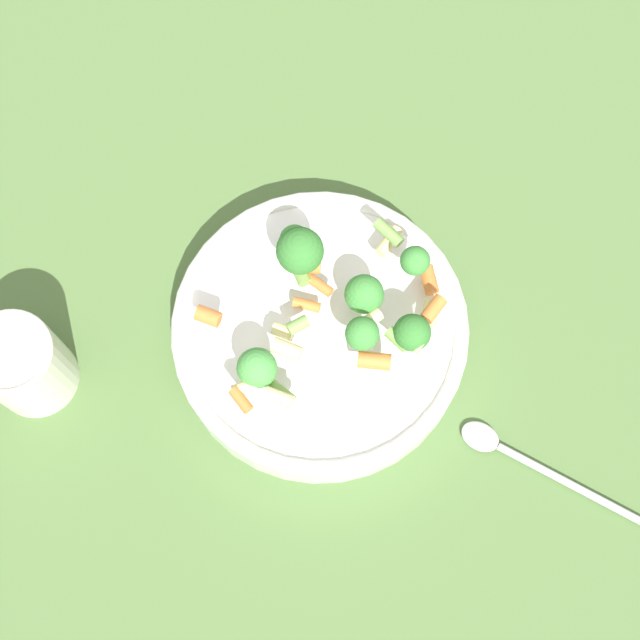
# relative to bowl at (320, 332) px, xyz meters

# --- Properties ---
(ground_plane) EXTENTS (3.00, 3.00, 0.00)m
(ground_plane) POSITION_rel_bowl_xyz_m (0.00, 0.00, -0.03)
(ground_plane) COLOR #4C6B38
(bowl) EXTENTS (0.27, 0.27, 0.05)m
(bowl) POSITION_rel_bowl_xyz_m (0.00, 0.00, 0.00)
(bowl) COLOR white
(bowl) RESTS_ON ground_plane
(pasta_salad) EXTENTS (0.21, 0.21, 0.07)m
(pasta_salad) POSITION_rel_bowl_xyz_m (-0.01, -0.01, 0.06)
(pasta_salad) COLOR #8CB766
(pasta_salad) RESTS_ON bowl
(cup) EXTENTS (0.08, 0.08, 0.09)m
(cup) POSITION_rel_bowl_xyz_m (0.25, 0.10, 0.02)
(cup) COLOR silver
(cup) RESTS_ON ground_plane
(spoon) EXTENTS (0.18, 0.06, 0.01)m
(spoon) POSITION_rel_bowl_xyz_m (-0.20, 0.06, -0.02)
(spoon) COLOR silver
(spoon) RESTS_ON ground_plane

